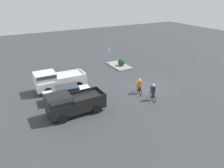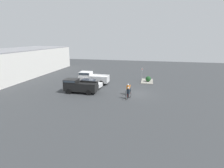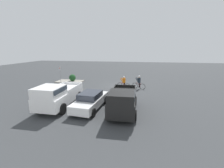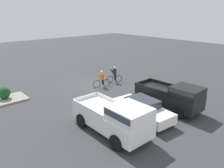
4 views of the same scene
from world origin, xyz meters
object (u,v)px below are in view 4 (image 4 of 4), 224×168
(pickup_truck_0, at_px, (172,96))
(cyclist_1, at_px, (114,74))
(pickup_truck_1, at_px, (115,117))
(shrub, at_px, (4,93))
(cyclist_0, at_px, (102,79))
(sedan_0, at_px, (142,109))

(pickup_truck_0, distance_m, cyclist_1, 7.92)
(pickup_truck_0, bearing_deg, pickup_truck_1, -1.82)
(cyclist_1, bearing_deg, pickup_truck_1, 48.08)
(cyclist_1, relative_size, shrub, 1.73)
(pickup_truck_1, relative_size, cyclist_1, 3.04)
(pickup_truck_1, height_order, shrub, pickup_truck_1)
(pickup_truck_0, xyz_separation_m, cyclist_1, (-1.25, -7.82, -0.22))
(pickup_truck_1, distance_m, shrub, 10.68)
(pickup_truck_0, height_order, pickup_truck_1, pickup_truck_1)
(pickup_truck_1, bearing_deg, cyclist_1, -131.92)
(pickup_truck_0, xyz_separation_m, pickup_truck_1, (5.61, -0.18, 0.05))
(pickup_truck_0, distance_m, cyclist_0, 7.57)
(cyclist_1, xyz_separation_m, shrub, (10.19, -2.50, -0.22))
(sedan_0, relative_size, pickup_truck_1, 0.89)
(sedan_0, bearing_deg, shrub, -58.04)
(pickup_truck_1, relative_size, shrub, 5.27)
(sedan_0, distance_m, shrub, 11.59)
(sedan_0, height_order, cyclist_1, cyclist_1)
(pickup_truck_0, relative_size, shrub, 4.98)
(cyclist_0, bearing_deg, shrub, -18.56)
(pickup_truck_0, distance_m, shrub, 13.66)
(cyclist_0, height_order, cyclist_1, cyclist_1)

